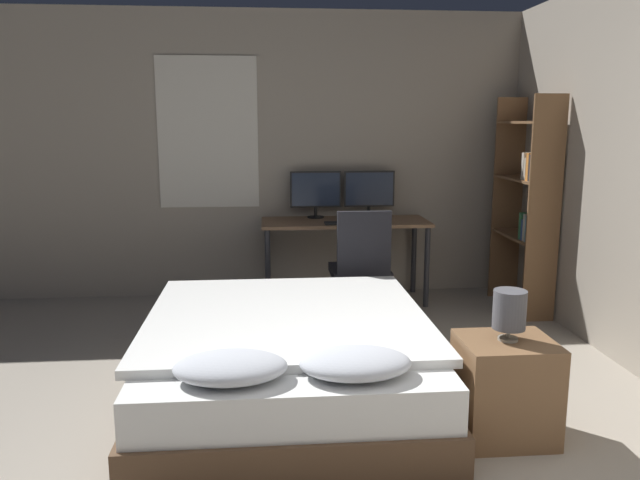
# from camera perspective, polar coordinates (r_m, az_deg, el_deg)

# --- Properties ---
(wall_back) EXTENTS (12.00, 0.08, 2.70)m
(wall_back) POSITION_cam_1_polar(r_m,az_deg,el_deg) (6.06, -1.23, 7.72)
(wall_back) COLOR #9E9384
(wall_back) RESTS_ON ground_plane
(bed) EXTENTS (1.71, 2.05, 0.58)m
(bed) POSITION_cam_1_polar(r_m,az_deg,el_deg) (3.88, -2.94, -10.74)
(bed) COLOR brown
(bed) RESTS_ON ground_plane
(nightstand) EXTENTS (0.49, 0.43, 0.55)m
(nightstand) POSITION_cam_1_polar(r_m,az_deg,el_deg) (3.56, 16.54, -12.90)
(nightstand) COLOR brown
(nightstand) RESTS_ON ground_plane
(bedside_lamp) EXTENTS (0.17, 0.17, 0.27)m
(bedside_lamp) POSITION_cam_1_polar(r_m,az_deg,el_deg) (3.41, 16.94, -6.18)
(bedside_lamp) COLOR gray
(bedside_lamp) RESTS_ON nightstand
(desk) EXTENTS (1.54, 0.60, 0.77)m
(desk) POSITION_cam_1_polar(r_m,az_deg,el_deg) (5.80, 2.29, 0.85)
(desk) COLOR #846042
(desk) RESTS_ON ground_plane
(monitor_left) EXTENTS (0.48, 0.16, 0.44)m
(monitor_left) POSITION_cam_1_polar(r_m,az_deg,el_deg) (5.93, -0.40, 4.47)
(monitor_left) COLOR black
(monitor_left) RESTS_ON desk
(monitor_right) EXTENTS (0.48, 0.16, 0.44)m
(monitor_right) POSITION_cam_1_polar(r_m,az_deg,el_deg) (5.99, 4.52, 4.51)
(monitor_right) COLOR black
(monitor_right) RESTS_ON desk
(keyboard) EXTENTS (0.41, 0.13, 0.02)m
(keyboard) POSITION_cam_1_polar(r_m,az_deg,el_deg) (5.60, 2.56, 1.57)
(keyboard) COLOR black
(keyboard) RESTS_ON desk
(computer_mouse) EXTENTS (0.07, 0.05, 0.04)m
(computer_mouse) POSITION_cam_1_polar(r_m,az_deg,el_deg) (5.64, 5.56, 1.69)
(computer_mouse) COLOR black
(computer_mouse) RESTS_ON desk
(office_chair) EXTENTS (0.52, 0.52, 0.98)m
(office_chair) POSITION_cam_1_polar(r_m,az_deg,el_deg) (5.20, 3.73, -3.48)
(office_chair) COLOR black
(office_chair) RESTS_ON ground_plane
(bookshelf) EXTENTS (0.28, 0.82, 1.90)m
(bookshelf) POSITION_cam_1_polar(r_m,az_deg,el_deg) (5.74, 18.58, 3.86)
(bookshelf) COLOR brown
(bookshelf) RESTS_ON ground_plane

